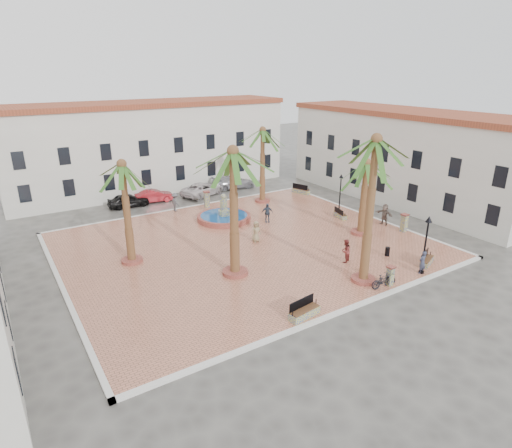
# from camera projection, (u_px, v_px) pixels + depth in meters

# --- Properties ---
(ground) EXTENTS (120.00, 120.00, 0.00)m
(ground) POSITION_uv_depth(u_px,v_px,m) (245.00, 246.00, 32.69)
(ground) COLOR #56544F
(ground) RESTS_ON ground
(plaza) EXTENTS (26.00, 22.00, 0.15)m
(plaza) POSITION_uv_depth(u_px,v_px,m) (245.00, 245.00, 32.67)
(plaza) COLOR #C37558
(plaza) RESTS_ON ground
(kerb_n) EXTENTS (26.30, 0.30, 0.16)m
(kerb_n) POSITION_uv_depth(u_px,v_px,m) (186.00, 208.00, 41.37)
(kerb_n) COLOR silver
(kerb_n) RESTS_ON ground
(kerb_s) EXTENTS (26.30, 0.30, 0.16)m
(kerb_s) POSITION_uv_depth(u_px,v_px,m) (347.00, 309.00, 23.97)
(kerb_s) COLOR silver
(kerb_s) RESTS_ON ground
(kerb_e) EXTENTS (0.30, 22.30, 0.16)m
(kerb_e) POSITION_uv_depth(u_px,v_px,m) (366.00, 215.00, 39.24)
(kerb_e) COLOR silver
(kerb_e) RESTS_ON ground
(kerb_w) EXTENTS (0.30, 22.30, 0.16)m
(kerb_w) POSITION_uv_depth(u_px,v_px,m) (63.00, 290.00, 26.09)
(kerb_w) COLOR silver
(kerb_w) RESTS_ON ground
(building_north) EXTENTS (30.40, 7.40, 9.50)m
(building_north) POSITION_uv_depth(u_px,v_px,m) (150.00, 146.00, 46.87)
(building_north) COLOR silver
(building_north) RESTS_ON ground
(building_east) EXTENTS (7.40, 26.40, 9.00)m
(building_east) POSITION_uv_depth(u_px,v_px,m) (405.00, 156.00, 42.84)
(building_east) COLOR silver
(building_east) RESTS_ON ground
(fountain) EXTENTS (4.69, 4.69, 2.42)m
(fountain) POSITION_uv_depth(u_px,v_px,m) (224.00, 216.00, 37.76)
(fountain) COLOR #A64D41
(fountain) RESTS_ON plaza
(palm_nw) EXTENTS (4.77, 4.77, 7.22)m
(palm_nw) POSITION_uv_depth(u_px,v_px,m) (123.00, 176.00, 27.62)
(palm_nw) COLOR #A64D41
(palm_nw) RESTS_ON plaza
(palm_sw) EXTENTS (5.42, 5.42, 8.43)m
(palm_sw) POSITION_uv_depth(u_px,v_px,m) (233.00, 166.00, 25.51)
(palm_sw) COLOR #A64D41
(palm_sw) RESTS_ON plaza
(palm_s) EXTENTS (4.95, 4.95, 9.26)m
(palm_s) POSITION_uv_depth(u_px,v_px,m) (375.00, 155.00, 24.29)
(palm_s) COLOR #A64D41
(palm_s) RESTS_ON plaza
(palm_e) EXTENTS (5.18, 5.18, 6.17)m
(palm_e) POSITION_uv_depth(u_px,v_px,m) (366.00, 173.00, 33.06)
(palm_e) COLOR #A64D41
(palm_e) RESTS_ON plaza
(palm_ne) EXTENTS (4.76, 4.76, 7.46)m
(palm_ne) POSITION_uv_depth(u_px,v_px,m) (263.00, 138.00, 40.90)
(palm_ne) COLOR #A64D41
(palm_ne) RESTS_ON plaza
(bench_s) EXTENTS (1.99, 0.86, 1.02)m
(bench_s) POSITION_uv_depth(u_px,v_px,m) (304.00, 312.00, 23.04)
(bench_s) COLOR gray
(bench_s) RESTS_ON plaza
(bench_se) EXTENTS (1.78, 1.11, 0.90)m
(bench_se) POSITION_uv_depth(u_px,v_px,m) (427.00, 261.00, 29.24)
(bench_se) COLOR gray
(bench_se) RESTS_ON plaza
(bench_e) EXTENTS (0.89, 1.72, 0.87)m
(bench_e) POSITION_uv_depth(u_px,v_px,m) (340.00, 215.00, 38.38)
(bench_e) COLOR gray
(bench_e) RESTS_ON plaza
(bench_ne) EXTENTS (1.20, 2.06, 1.04)m
(bench_ne) POSITION_uv_depth(u_px,v_px,m) (301.00, 191.00, 45.78)
(bench_ne) COLOR gray
(bench_ne) RESTS_ON plaza
(lamppost_s) EXTENTS (0.43, 0.43, 3.95)m
(lamppost_s) POSITION_uv_depth(u_px,v_px,m) (427.00, 235.00, 27.16)
(lamppost_s) COLOR black
(lamppost_s) RESTS_ON plaza
(lamppost_e) EXTENTS (0.39, 0.39, 3.60)m
(lamppost_e) POSITION_uv_depth(u_px,v_px,m) (341.00, 186.00, 39.18)
(lamppost_e) COLOR black
(lamppost_e) RESTS_ON plaza
(bollard_se) EXTENTS (0.47, 0.47, 1.28)m
(bollard_se) POSITION_uv_depth(u_px,v_px,m) (390.00, 275.00, 26.29)
(bollard_se) COLOR gray
(bollard_se) RESTS_ON plaza
(bollard_n) EXTENTS (0.65, 0.65, 1.56)m
(bollard_n) POSITION_uv_depth(u_px,v_px,m) (207.00, 199.00, 41.13)
(bollard_n) COLOR gray
(bollard_n) RESTS_ON plaza
(bollard_e) EXTENTS (0.57, 0.57, 1.51)m
(bollard_e) POSITION_uv_depth(u_px,v_px,m) (404.00, 222.00, 34.94)
(bollard_e) COLOR gray
(bollard_e) RESTS_ON plaza
(litter_bin) EXTENTS (0.33, 0.33, 0.65)m
(litter_bin) POSITION_uv_depth(u_px,v_px,m) (387.00, 252.00, 30.54)
(litter_bin) COLOR black
(litter_bin) RESTS_ON plaza
(cyclist_a) EXTENTS (0.57, 0.37, 1.57)m
(cyclist_a) POSITION_uv_depth(u_px,v_px,m) (422.00, 262.00, 27.80)
(cyclist_a) COLOR #31354C
(cyclist_a) RESTS_ON plaza
(bicycle_a) EXTENTS (1.86, 0.90, 0.94)m
(bicycle_a) POSITION_uv_depth(u_px,v_px,m) (384.00, 280.00, 26.08)
(bicycle_a) COLOR black
(bicycle_a) RESTS_ON plaza
(cyclist_b) EXTENTS (1.00, 0.91, 1.66)m
(cyclist_b) POSITION_uv_depth(u_px,v_px,m) (345.00, 251.00, 29.40)
(cyclist_b) COLOR maroon
(cyclist_b) RESTS_ON plaza
(bicycle_b) EXTENTS (1.57, 0.47, 0.94)m
(bicycle_b) POSITION_uv_depth(u_px,v_px,m) (383.00, 281.00, 26.04)
(bicycle_b) COLOR black
(bicycle_b) RESTS_ON plaza
(pedestrian_fountain_a) EXTENTS (0.81, 0.53, 1.65)m
(pedestrian_fountain_a) POSITION_uv_depth(u_px,v_px,m) (256.00, 232.00, 32.87)
(pedestrian_fountain_a) COLOR #96825D
(pedestrian_fountain_a) RESTS_ON plaza
(pedestrian_fountain_b) EXTENTS (1.08, 0.83, 1.70)m
(pedestrian_fountain_b) POSITION_uv_depth(u_px,v_px,m) (267.00, 213.00, 37.04)
(pedestrian_fountain_b) COLOR #334052
(pedestrian_fountain_b) RESTS_ON plaza
(pedestrian_north) EXTENTS (0.79, 1.21, 1.75)m
(pedestrian_north) POSITION_uv_depth(u_px,v_px,m) (175.00, 202.00, 39.90)
(pedestrian_north) COLOR #4F4F53
(pedestrian_north) RESTS_ON plaza
(pedestrian_east) EXTENTS (0.74, 1.72, 1.80)m
(pedestrian_east) POSITION_uv_depth(u_px,v_px,m) (385.00, 214.00, 36.54)
(pedestrian_east) COLOR #685950
(pedestrian_east) RESTS_ON plaza
(car_black) EXTENTS (4.02, 1.82, 1.34)m
(car_black) POSITION_uv_depth(u_px,v_px,m) (128.00, 200.00, 41.65)
(car_black) COLOR black
(car_black) RESTS_ON ground
(car_red) EXTENTS (3.97, 1.83, 1.26)m
(car_red) POSITION_uv_depth(u_px,v_px,m) (154.00, 196.00, 43.23)
(car_red) COLOR maroon
(car_red) RESTS_ON ground
(car_silver) EXTENTS (5.07, 2.73, 1.40)m
(car_silver) POSITION_uv_depth(u_px,v_px,m) (233.00, 182.00, 48.11)
(car_silver) COLOR #A0A0A8
(car_silver) RESTS_ON ground
(car_white) EXTENTS (5.51, 4.01, 1.39)m
(car_white) POSITION_uv_depth(u_px,v_px,m) (203.00, 189.00, 45.42)
(car_white) COLOR silver
(car_white) RESTS_ON ground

